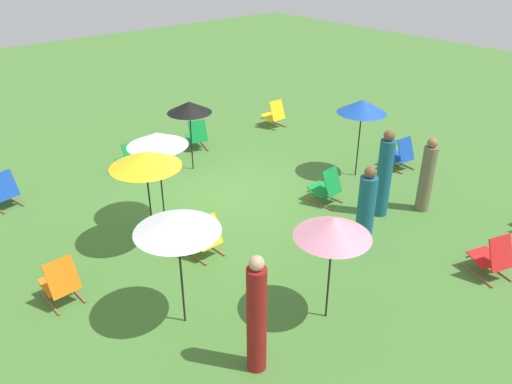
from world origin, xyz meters
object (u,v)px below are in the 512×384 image
umbrella_4 (362,106)px  umbrella_5 (145,159)px  deckchair_7 (197,136)px  umbrella_1 (157,139)px  person_3 (384,176)px  person_1 (427,177)px  deckchair_1 (400,154)px  person_0 (366,210)px  deckchair_9 (3,191)px  umbrella_0 (177,223)px  deckchair_2 (60,282)px  deckchair_8 (131,159)px  deckchair_5 (204,237)px  umbrella_3 (189,107)px  deckchair_3 (326,187)px  person_2 (257,317)px  deckchair_6 (492,257)px  umbrella_2 (333,227)px  deckchair_4 (274,115)px

umbrella_4 → umbrella_5: umbrella_5 is taller
deckchair_7 → umbrella_1: (2.75, 2.77, 1.45)m
person_3 → person_1: bearing=-66.2°
deckchair_1 → person_0: bearing=31.2°
deckchair_9 → umbrella_0: bearing=87.5°
deckchair_2 → deckchair_8: 4.90m
umbrella_5 → person_1: size_ratio=1.18×
person_1 → deckchair_8: bearing=-100.0°
deckchair_5 → umbrella_3: (-1.97, -3.29, 1.27)m
deckchair_3 → deckchair_5: 3.24m
deckchair_9 → umbrella_5: 4.16m
umbrella_0 → umbrella_3: size_ratio=1.09×
person_0 → umbrella_0: bearing=92.1°
umbrella_3 → person_2: bearing=63.2°
deckchair_2 → person_0: size_ratio=0.50×
deckchair_6 → person_3: (-0.30, -2.59, 0.54)m
umbrella_3 → umbrella_4: bearing=134.3°
umbrella_1 → umbrella_5: 0.97m
deckchair_9 → deckchair_2: bearing=73.7°
umbrella_2 → person_0: (-2.02, -0.90, -0.86)m
deckchair_3 → deckchair_6: bearing=87.4°
deckchair_5 → person_1: 4.91m
deckchair_7 → deckchair_8: bearing=23.8°
deckchair_3 → umbrella_3: bearing=-75.2°
deckchair_7 → umbrella_1: bearing=63.1°
deckchair_4 → person_3: size_ratio=0.44×
umbrella_3 → deckchair_3: bearing=110.5°
deckchair_2 → deckchair_6: (-5.99, 4.23, 0.00)m
deckchair_8 → umbrella_5: umbrella_5 is taller
umbrella_0 → umbrella_2: bearing=142.2°
person_3 → umbrella_5: bearing=117.5°
deckchair_4 → umbrella_4: size_ratio=0.43×
umbrella_2 → person_0: 2.37m
person_0 → umbrella_1: bearing=45.0°
person_0 → person_2: person_2 is taller
deckchair_7 → umbrella_3: 1.85m
umbrella_0 → deckchair_6: bearing=152.1°
deckchair_6 → umbrella_3: umbrella_3 is taller
umbrella_5 → deckchair_2: bearing=12.2°
deckchair_6 → person_1: person_1 is taller
person_3 → deckchair_7: bearing=62.4°
umbrella_2 → deckchair_2: bearing=-45.8°
deckchair_1 → deckchair_6: size_ratio=0.96×
umbrella_4 → person_1: umbrella_4 is taller
deckchair_1 → umbrella_3: bearing=-33.8°
person_0 → deckchair_1: bearing=-55.8°
deckchair_7 → umbrella_4: (-2.01, 3.97, 1.40)m
deckchair_2 → deckchair_5: size_ratio=1.00×
deckchair_6 → umbrella_4: bearing=-91.1°
umbrella_0 → umbrella_2: size_ratio=1.07×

